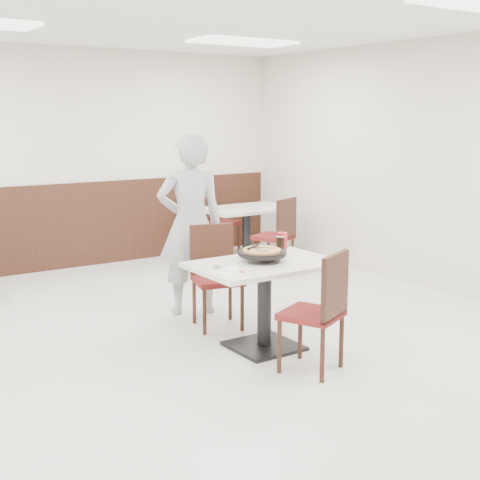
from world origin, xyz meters
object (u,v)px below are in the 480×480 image
pizza_pan (262,256)px  side_plate (231,269)px  chair_far (218,278)px  chair_near (311,311)px  bg_chair_right_far (221,222)px  red_cup (282,241)px  main_table (264,305)px  bg_chair_right_near (273,235)px  pizza (262,253)px  diner_person (190,224)px  cola_glass (281,244)px  bg_table_right (247,235)px

pizza_pan → side_plate: pizza_pan is taller
chair_far → chair_near: bearing=106.5°
chair_far → side_plate: size_ratio=5.87×
chair_far → bg_chair_right_far: (1.78, 2.77, 0.00)m
red_cup → chair_near: bearing=-114.5°
main_table → bg_chair_right_far: 3.90m
red_cup → bg_chair_right_near: (1.28, 1.86, -0.35)m
pizza_pan → pizza: size_ratio=1.06×
side_plate → diner_person: size_ratio=0.09×
chair_near → pizza_pan: bearing=65.1°
cola_glass → pizza: bearing=-150.3°
chair_far → bg_table_right: 2.78m
pizza → side_plate: bearing=-156.0°
chair_near → pizza: size_ratio=2.97×
cola_glass → bg_table_right: size_ratio=0.11×
pizza_pan → chair_far: bearing=92.8°
bg_chair_right_far → chair_near: bearing=42.1°
main_table → chair_near: (0.01, -0.61, 0.10)m
main_table → pizza_pan: bearing=82.0°
main_table → diner_person: size_ratio=0.67×
chair_near → diner_person: 1.92m
bg_chair_right_near → bg_chair_right_far: 1.28m
side_plate → bg_chair_right_near: size_ratio=0.17×
chair_near → side_plate: chair_near is taller
pizza → bg_chair_right_near: size_ratio=0.34×
pizza → diner_person: (-0.03, 1.16, 0.09)m
chair_far → bg_chair_right_far: 3.30m
pizza_pan → side_plate: bearing=-160.6°
main_table → red_cup: (0.44, 0.34, 0.45)m
pizza → cola_glass: 0.41m
side_plate → cola_glass: bearing=26.6°
main_table → chair_far: chair_far is taller
side_plate → bg_table_right: side_plate is taller
side_plate → pizza: bearing=24.0°
chair_far → pizza_pan: size_ratio=2.81×
diner_person → red_cup: bearing=132.6°
bg_chair_right_far → bg_table_right: bearing=65.3°
bg_table_right → pizza_pan: bearing=-122.0°
bg_chair_right_far → cola_glass: bearing=42.0°
pizza → red_cup: bearing=30.9°
cola_glass → bg_table_right: (1.36, 2.54, -0.44)m
pizza_pan → cola_glass: (0.39, 0.25, 0.02)m
bg_table_right → bg_chair_right_near: 0.65m
chair_far → bg_chair_right_near: same height
side_plate → pizza_pan: bearing=19.4°
diner_person → side_plate: bearing=90.9°
pizza → bg_table_right: pizza is taller
main_table → red_cup: bearing=37.5°
pizza_pan → bg_chair_right_far: size_ratio=0.36×
main_table → chair_far: 0.71m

